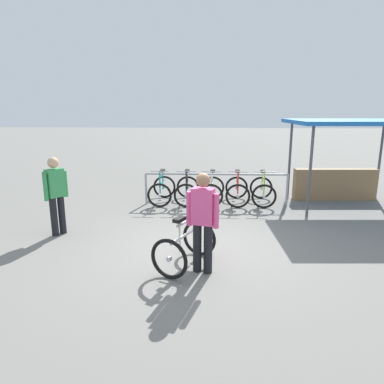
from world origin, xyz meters
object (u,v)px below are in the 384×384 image
object	(u,v)px
racked_bike_white	(212,190)
pedestrian_with_backpack	(55,191)
racked_bike_lime	(263,191)
market_stall	(344,153)
person_with_featured_bike	(203,219)
racked_bike_black	(187,190)
racked_bike_red	(237,190)
featured_bicycle	(189,237)
racked_bike_teal	(162,190)

from	to	relation	value
racked_bike_white	pedestrian_with_backpack	world-z (taller)	pedestrian_with_backpack
racked_bike_lime	market_stall	bearing A→B (deg)	3.76
person_with_featured_bike	racked_bike_black	bearing A→B (deg)	97.05
racked_bike_red	featured_bicycle	world-z (taller)	featured_bicycle
racked_bike_red	racked_bike_lime	distance (m)	0.70
person_with_featured_bike	market_stall	size ratio (longest dim) A/B	0.51
racked_bike_red	person_with_featured_bike	bearing A→B (deg)	-101.58
racked_bike_red	featured_bicycle	xyz separation A→B (m)	(-1.11, -3.96, 0.12)
racked_bike_teal	racked_bike_red	xyz separation A→B (m)	(2.10, 0.02, 0.00)
racked_bike_teal	person_with_featured_bike	size ratio (longest dim) A/B	0.67
racked_bike_red	person_with_featured_bike	xyz separation A→B (m)	(-0.87, -4.27, 0.54)
racked_bike_black	racked_bike_white	world-z (taller)	same
racked_bike_black	pedestrian_with_backpack	bearing A→B (deg)	-133.84
racked_bike_black	racked_bike_white	xyz separation A→B (m)	(0.70, 0.01, 0.00)
racked_bike_lime	pedestrian_with_backpack	size ratio (longest dim) A/B	0.69
racked_bike_black	person_with_featured_bike	distance (m)	4.32
racked_bike_teal	racked_bike_lime	xyz separation A→B (m)	(2.80, 0.03, 0.00)
racked_bike_teal	person_with_featured_bike	bearing A→B (deg)	-73.89
racked_bike_white	racked_bike_red	world-z (taller)	same
racked_bike_white	featured_bicycle	size ratio (longest dim) A/B	0.92
racked_bike_red	market_stall	size ratio (longest dim) A/B	0.35
featured_bicycle	market_stall	bearing A→B (deg)	45.93
market_stall	racked_bike_lime	bearing A→B (deg)	-176.24
racked_bike_lime	racked_bike_black	bearing A→B (deg)	-179.41
racked_bike_lime	person_with_featured_bike	world-z (taller)	person_with_featured_bike
racked_bike_white	person_with_featured_bike	bearing A→B (deg)	-92.34
racked_bike_teal	racked_bike_lime	world-z (taller)	same
racked_bike_black	racked_bike_red	xyz separation A→B (m)	(1.40, 0.01, 0.00)
racked_bike_white	person_with_featured_bike	distance (m)	4.30
featured_bicycle	pedestrian_with_backpack	distance (m)	3.15
featured_bicycle	racked_bike_teal	bearing A→B (deg)	104.07
racked_bike_teal	racked_bike_black	xyz separation A→B (m)	(0.70, 0.01, 0.00)
racked_bike_lime	person_with_featured_bike	bearing A→B (deg)	-110.22
racked_bike_white	racked_bike_red	distance (m)	0.70
racked_bike_white	person_with_featured_bike	world-z (taller)	person_with_featured_bike
racked_bike_red	market_stall	xyz separation A→B (m)	(2.86, 0.15, 1.03)
racked_bike_red	pedestrian_with_backpack	distance (m)	4.80
pedestrian_with_backpack	market_stall	distance (m)	7.38
racked_bike_white	racked_bike_black	bearing A→B (deg)	-179.41
racked_bike_white	featured_bicycle	xyz separation A→B (m)	(-0.41, -3.95, 0.12)
racked_bike_white	market_stall	distance (m)	3.71
racked_bike_lime	featured_bicycle	distance (m)	4.36
racked_bike_red	pedestrian_with_backpack	xyz separation A→B (m)	(-3.95, -2.67, 0.57)
pedestrian_with_backpack	racked_bike_red	bearing A→B (deg)	34.05
racked_bike_black	person_with_featured_bike	world-z (taller)	person_with_featured_bike
racked_bike_teal	featured_bicycle	size ratio (longest dim) A/B	0.87
racked_bike_black	racked_bike_white	size ratio (longest dim) A/B	0.96
person_with_featured_bike	market_stall	world-z (taller)	market_stall
featured_bicycle	pedestrian_with_backpack	xyz separation A→B (m)	(-2.83, 1.29, 0.45)
racked_bike_teal	person_with_featured_bike	distance (m)	4.45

